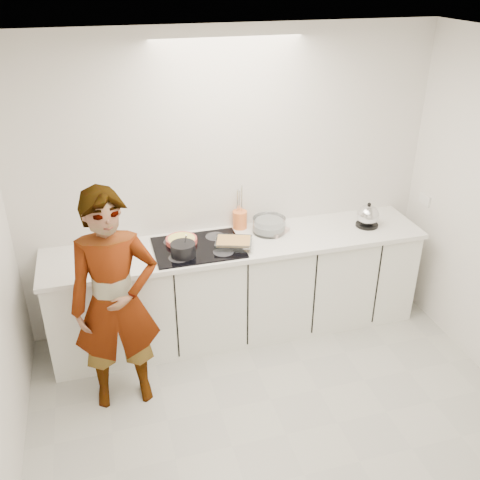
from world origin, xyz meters
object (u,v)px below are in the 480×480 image
object	(u,v)px
tart_dish	(181,240)
kettle	(368,216)
utensil_crock	(240,220)
mixing_bowl	(269,226)
saucepan	(183,250)
cook	(115,303)
baking_dish	(234,243)
hob	(198,247)

from	to	relation	value
tart_dish	kettle	bearing A→B (deg)	-3.51
utensil_crock	kettle	bearing A→B (deg)	-13.89
mixing_bowl	kettle	world-z (taller)	kettle
saucepan	cook	xyz separation A→B (m)	(-0.57, -0.43, -0.12)
mixing_bowl	cook	xyz separation A→B (m)	(-1.37, -0.68, -0.11)
baking_dish	kettle	distance (m)	1.25
tart_dish	mixing_bowl	world-z (taller)	mixing_bowl
hob	cook	xyz separation A→B (m)	(-0.71, -0.55, -0.05)
hob	utensil_crock	distance (m)	0.52
mixing_bowl	utensil_crock	bearing A→B (deg)	146.13
saucepan	tart_dish	bearing A→B (deg)	83.66
utensil_crock	cook	distance (m)	1.42
tart_dish	utensil_crock	world-z (taller)	utensil_crock
tart_dish	cook	size ratio (longest dim) A/B	0.18
kettle	utensil_crock	size ratio (longest dim) A/B	1.46
hob	tart_dish	world-z (taller)	tart_dish
hob	tart_dish	bearing A→B (deg)	137.96
saucepan	utensil_crock	distance (m)	0.70
saucepan	mixing_bowl	bearing A→B (deg)	17.08
hob	tart_dish	distance (m)	0.16
baking_dish	mixing_bowl	xyz separation A→B (m)	(0.37, 0.20, 0.01)
baking_dish	mixing_bowl	world-z (taller)	mixing_bowl
tart_dish	utensil_crock	xyz separation A→B (m)	(0.55, 0.17, 0.04)
baking_dish	utensil_crock	bearing A→B (deg)	66.68
hob	cook	bearing A→B (deg)	-142.21
hob	utensil_crock	xyz separation A→B (m)	(0.43, 0.28, 0.07)
hob	utensil_crock	bearing A→B (deg)	32.51
kettle	cook	bearing A→B (deg)	-166.08
tart_dish	cook	xyz separation A→B (m)	(-0.59, -0.66, -0.08)
tart_dish	saucepan	distance (m)	0.23
utensil_crock	saucepan	bearing A→B (deg)	-145.67
hob	mixing_bowl	xyz separation A→B (m)	(0.66, 0.13, 0.05)
tart_dish	utensil_crock	size ratio (longest dim) A/B	1.92
mixing_bowl	utensil_crock	size ratio (longest dim) A/B	2.20
mixing_bowl	saucepan	bearing A→B (deg)	-162.92
saucepan	kettle	world-z (taller)	kettle
kettle	mixing_bowl	bearing A→B (deg)	172.01
saucepan	mixing_bowl	distance (m)	0.83
utensil_crock	mixing_bowl	bearing A→B (deg)	-33.87
saucepan	cook	bearing A→B (deg)	-142.63
kettle	cook	xyz separation A→B (m)	(-2.25, -0.56, -0.14)
tart_dish	cook	distance (m)	0.89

